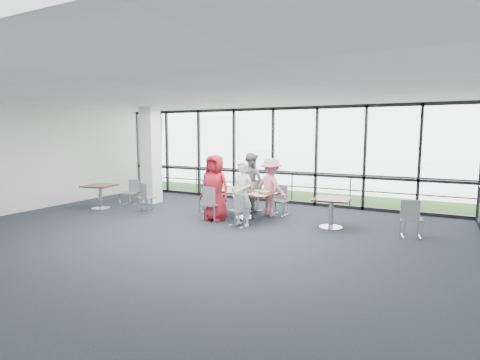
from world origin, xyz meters
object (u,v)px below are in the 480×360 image
at_px(side_table_right, 331,203).
at_px(chair_spare_lb, 130,193).
at_px(chair_main_nr, 240,210).
at_px(chair_main_fl, 253,196).
at_px(diner_far_left, 251,182).
at_px(diner_near_right, 242,194).
at_px(diner_end, 211,184).
at_px(chair_main_nl, 212,204).
at_px(diner_near_left, 215,188).
at_px(diner_far_right, 271,187).
at_px(chair_main_fr, 280,201).
at_px(chair_spare_la, 146,198).
at_px(main_table, 245,196).
at_px(side_table_left, 100,189).
at_px(structural_column, 151,155).
at_px(chair_main_end, 209,198).
at_px(chair_spare_r, 412,219).

height_order(side_table_right, chair_spare_lb, chair_spare_lb).
bearing_deg(chair_main_nr, chair_spare_lb, -165.23).
bearing_deg(chair_main_nr, chair_main_fl, 131.96).
relative_size(diner_far_left, chair_spare_lb, 2.21).
distance_m(side_table_right, diner_near_right, 2.22).
height_order(diner_end, chair_main_nl, diner_end).
xyz_separation_m(chair_main_nl, chair_main_fl, (0.40, 1.75, -0.01)).
bearing_deg(diner_near_left, chair_spare_lb, 173.48).
relative_size(diner_far_right, chair_main_fr, 1.96).
xyz_separation_m(diner_end, chair_spare_la, (-1.79, -0.82, -0.41)).
xyz_separation_m(main_table, side_table_right, (2.39, 0.01, 0.02)).
distance_m(side_table_left, chair_spare_la, 1.60).
xyz_separation_m(chair_main_fl, chair_spare_lb, (-4.00, -1.04, -0.05)).
xyz_separation_m(diner_far_left, chair_main_nr, (0.56, -1.81, -0.47)).
distance_m(structural_column, chair_main_fr, 4.75).
height_order(diner_near_left, chair_spare_lb, diner_near_left).
bearing_deg(chair_main_fl, side_table_right, 179.45).
bearing_deg(diner_near_right, chair_main_end, 156.98).
bearing_deg(diner_far_right, side_table_left, 38.07).
height_order(diner_near_left, chair_main_end, diner_near_left).
bearing_deg(chair_main_fl, chair_main_fr, -173.90).
relative_size(structural_column, diner_far_left, 1.81).
bearing_deg(diner_near_left, chair_main_nr, -16.19).
height_order(structural_column, chair_main_nl, structural_column).
xyz_separation_m(chair_main_nr, chair_main_fr, (0.41, 1.69, 0.00)).
height_order(chair_main_nr, chair_main_end, chair_main_nr).
distance_m(diner_near_left, chair_spare_lb, 3.73).
bearing_deg(diner_far_left, chair_main_end, 54.24).
relative_size(side_table_right, diner_far_right, 0.57).
bearing_deg(chair_main_fr, chair_main_end, 21.53).
distance_m(side_table_right, chair_spare_la, 5.43).
xyz_separation_m(side_table_left, chair_main_fr, (5.28, 1.71, -0.21)).
xyz_separation_m(diner_near_right, chair_main_nr, (-0.02, -0.10, -0.41)).
bearing_deg(chair_spare_la, diner_near_left, 21.63).
bearing_deg(chair_main_nl, main_table, 61.22).
bearing_deg(chair_spare_la, diner_far_left, 50.10).
distance_m(side_table_right, chair_main_nr, 2.28).
height_order(side_table_left, chair_main_fl, chair_main_fl).
xyz_separation_m(side_table_left, chair_main_nl, (3.93, 0.21, -0.17)).
height_order(chair_main_fl, chair_spare_la, chair_main_fl).
distance_m(diner_end, chair_spare_la, 2.01).
height_order(chair_main_nr, chair_main_fl, chair_main_fl).
bearing_deg(diner_near_left, chair_main_fl, 80.63).
height_order(side_table_right, chair_main_nr, chair_main_nr).
height_order(structural_column, chair_spare_lb, structural_column).
distance_m(chair_main_nl, chair_spare_r, 4.90).
bearing_deg(structural_column, side_table_right, -6.07).
bearing_deg(diner_far_left, diner_far_right, -177.48).
bearing_deg(chair_spare_lb, side_table_left, 52.30).
xyz_separation_m(diner_far_right, diner_end, (-1.75, -0.37, 0.02)).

